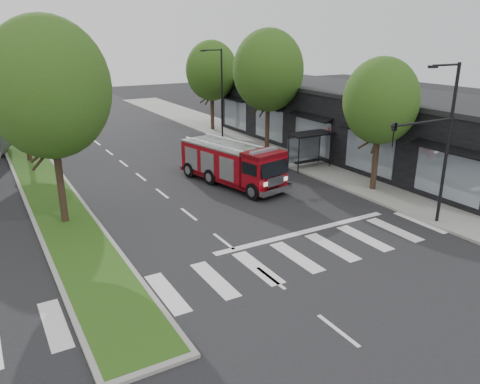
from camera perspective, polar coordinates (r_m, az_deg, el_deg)
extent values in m
plane|color=black|center=(22.03, -2.01, -6.05)|extent=(140.00, 140.00, 0.00)
cube|color=gray|center=(36.42, 8.05, 3.99)|extent=(5.00, 80.00, 0.15)
cube|color=gray|center=(37.02, -23.83, 2.78)|extent=(3.00, 50.00, 0.14)
cube|color=#234E16|center=(37.00, -23.85, 2.90)|extent=(2.60, 49.50, 0.02)
cube|color=black|center=(38.79, 13.54, 8.23)|extent=(8.00, 30.00, 5.00)
cylinder|color=black|center=(32.54, 7.16, 4.39)|extent=(0.08, 0.08, 2.50)
cylinder|color=black|center=(34.26, 10.93, 4.92)|extent=(0.08, 0.08, 2.50)
cylinder|color=black|center=(33.47, 5.93, 4.84)|extent=(0.08, 0.08, 2.50)
cylinder|color=black|center=(35.15, 9.66, 5.34)|extent=(0.08, 0.08, 2.50)
cube|color=black|center=(33.55, 8.56, 7.04)|extent=(3.20, 1.60, 0.12)
cube|color=#8C99A5|center=(34.36, 7.74, 5.22)|extent=(2.80, 0.04, 1.80)
cube|color=black|center=(34.01, 8.40, 3.74)|extent=(2.40, 0.40, 0.08)
cylinder|color=black|center=(29.58, 16.14, 3.58)|extent=(0.36, 0.36, 3.74)
ellipsoid|color=black|center=(28.89, 16.80, 10.59)|extent=(4.40, 4.40, 5.06)
cylinder|color=black|center=(38.57, 3.35, 8.20)|extent=(0.36, 0.36, 4.40)
ellipsoid|color=black|center=(38.02, 3.47, 14.58)|extent=(5.60, 5.60, 6.44)
cylinder|color=black|center=(47.17, -3.40, 9.86)|extent=(0.36, 0.36, 3.96)
ellipsoid|color=black|center=(46.73, -3.49, 14.55)|extent=(5.00, 5.00, 5.75)
cylinder|color=black|center=(24.92, -21.08, 1.33)|extent=(0.36, 0.36, 4.62)
ellipsoid|color=black|center=(24.06, -22.35, 11.64)|extent=(5.80, 5.80, 6.67)
cylinder|color=black|center=(38.50, -24.62, 6.52)|extent=(0.36, 0.36, 4.40)
ellipsoid|color=black|center=(37.96, -25.51, 12.85)|extent=(5.60, 5.60, 6.44)
cylinder|color=black|center=(24.92, 23.95, 5.00)|extent=(0.16, 0.16, 8.00)
cylinder|color=black|center=(23.68, 23.87, 13.98)|extent=(1.80, 0.10, 0.10)
cube|color=black|center=(22.97, 22.46, 13.93)|extent=(0.45, 0.20, 0.12)
cylinder|color=black|center=(23.09, 21.40, 7.91)|extent=(4.00, 0.10, 0.10)
imported|color=black|center=(21.81, 18.25, 6.61)|extent=(0.18, 0.22, 1.10)
cylinder|color=black|center=(42.91, -2.22, 11.72)|extent=(0.16, 0.16, 8.00)
cylinder|color=black|center=(42.20, -3.42, 16.90)|extent=(1.80, 0.10, 0.10)
cube|color=black|center=(41.81, -4.57, 16.79)|extent=(0.45, 0.20, 0.12)
cube|color=#55040A|center=(30.17, -1.08, 1.85)|extent=(4.01, 8.22, 0.24)
cube|color=maroon|center=(30.45, -2.03, 3.94)|extent=(3.60, 6.39, 1.88)
cube|color=maroon|center=(27.85, 2.88, 2.51)|extent=(2.66, 2.16, 1.98)
cube|color=#B2B2B7|center=(30.21, -2.05, 5.75)|extent=(3.60, 6.39, 0.11)
cylinder|color=#B2B2B7|center=(29.65, -3.31, 5.85)|extent=(1.31, 5.53, 0.09)
cylinder|color=#B2B2B7|center=(30.71, -0.85, 6.33)|extent=(1.31, 5.53, 0.09)
cube|color=silver|center=(27.41, 4.45, 0.24)|extent=(2.46, 0.85, 0.33)
cube|color=#8C99A5|center=(27.53, 2.92, 5.05)|extent=(2.09, 0.77, 0.17)
cylinder|color=black|center=(27.22, 1.66, 0.06)|extent=(0.55, 1.08, 1.03)
cylinder|color=black|center=(28.69, 4.77, 0.99)|extent=(0.55, 1.08, 1.03)
cylinder|color=black|center=(30.05, -3.58, 1.84)|extent=(0.55, 1.08, 1.03)
cylinder|color=black|center=(31.39, -0.51, 2.62)|extent=(0.55, 1.08, 1.03)
cylinder|color=black|center=(31.77, -6.15, 2.71)|extent=(0.55, 1.08, 1.03)
cylinder|color=black|center=(33.04, -3.13, 3.42)|extent=(0.55, 1.08, 1.03)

